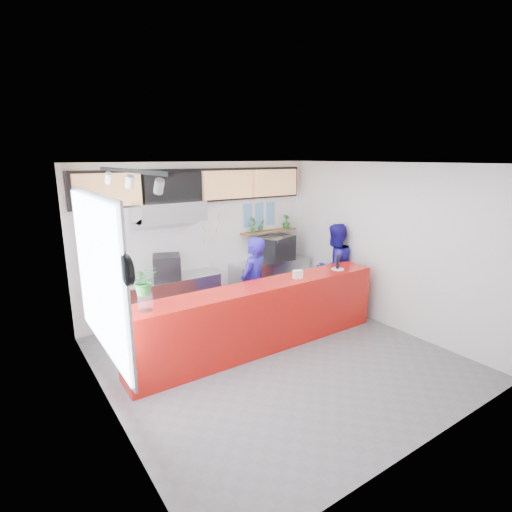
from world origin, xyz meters
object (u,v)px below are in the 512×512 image
service_counter (261,317)px  panini_oven (167,267)px  staff_right (334,267)px  pepper_mill (338,262)px  espresso_machine (275,248)px  staff_center (254,286)px

service_counter → panini_oven: panini_oven is taller
panini_oven → staff_right: staff_right is taller
service_counter → pepper_mill: pepper_mill is taller
staff_right → pepper_mill: size_ratio=6.96×
panini_oven → pepper_mill: (2.53, -1.85, 0.12)m
espresso_machine → pepper_mill: bearing=-106.6°
panini_oven → espresso_machine: bearing=20.6°
espresso_machine → staff_right: staff_right is taller
panini_oven → espresso_machine: 2.50m
espresso_machine → pepper_mill: size_ratio=3.09×
espresso_machine → staff_center: size_ratio=0.46×
pepper_mill → staff_center: bearing=154.8°
panini_oven → staff_center: bearing=-25.9°
pepper_mill → staff_right: bearing=48.3°
service_counter → espresso_machine: size_ratio=5.65×
staff_center → espresso_machine: bearing=-163.2°
service_counter → panini_oven: bearing=115.7°
staff_right → pepper_mill: staff_right is taller
staff_right → espresso_machine: bearing=-60.7°
espresso_machine → service_counter: bearing=-149.6°
staff_center → pepper_mill: staff_center is taller
service_counter → panini_oven: size_ratio=9.17×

